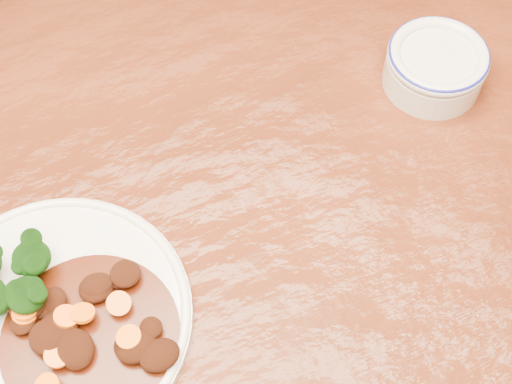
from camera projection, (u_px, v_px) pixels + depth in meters
name	position (u px, v px, depth m)	size (l,w,h in m)	color
dining_table	(196.00, 298.00, 0.79)	(1.50, 0.90, 0.75)	#5D2410
dinner_plate	(53.00, 319.00, 0.68)	(0.27, 0.27, 0.02)	silver
mince_stew	(88.00, 328.00, 0.66)	(0.17, 0.17, 0.03)	#411407
dip_bowl	(436.00, 65.00, 0.82)	(0.12, 0.12, 0.05)	beige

